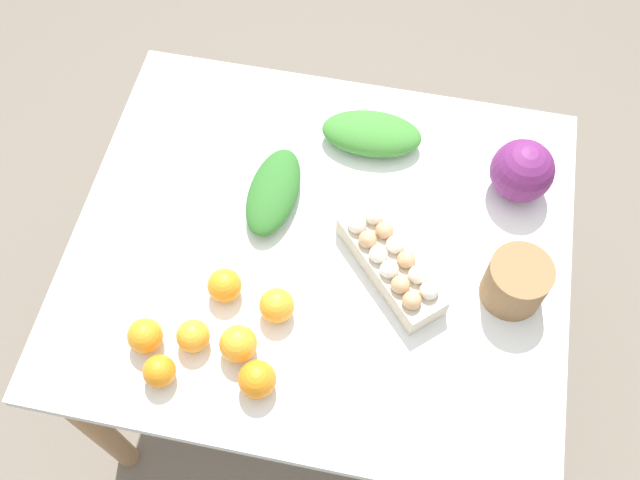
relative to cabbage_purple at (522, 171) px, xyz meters
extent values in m
plane|color=#70665B|center=(-0.42, -0.24, -0.84)|extent=(8.00, 8.00, 0.00)
cube|color=silver|center=(-0.42, -0.24, -0.09)|extent=(1.12, 0.96, 0.03)
cylinder|color=tan|center=(-0.92, -0.66, -0.47)|extent=(0.06, 0.06, 0.74)
cylinder|color=tan|center=(-0.92, 0.18, -0.47)|extent=(0.06, 0.06, 0.74)
cylinder|color=tan|center=(0.08, 0.18, -0.47)|extent=(0.06, 0.06, 0.74)
sphere|color=#6B2366|center=(0.00, 0.00, 0.00)|extent=(0.14, 0.14, 0.14)
cube|color=beige|center=(-0.26, -0.27, -0.04)|extent=(0.27, 0.28, 0.06)
sphere|color=white|center=(-0.34, -0.21, 0.00)|extent=(0.04, 0.04, 0.04)
sphere|color=tan|center=(-0.31, -0.24, 0.00)|extent=(0.04, 0.04, 0.04)
sphere|color=white|center=(-0.29, -0.27, 0.00)|extent=(0.04, 0.04, 0.04)
sphere|color=white|center=(-0.26, -0.30, 0.00)|extent=(0.04, 0.04, 0.04)
sphere|color=tan|center=(-0.23, -0.34, 0.00)|extent=(0.04, 0.04, 0.04)
sphere|color=tan|center=(-0.20, -0.37, 0.00)|extent=(0.04, 0.04, 0.04)
sphere|color=white|center=(-0.31, -0.18, 0.00)|extent=(0.04, 0.04, 0.04)
sphere|color=tan|center=(-0.28, -0.21, 0.00)|extent=(0.04, 0.04, 0.04)
sphere|color=white|center=(-0.25, -0.24, 0.00)|extent=(0.04, 0.04, 0.04)
sphere|color=tan|center=(-0.23, -0.28, 0.00)|extent=(0.04, 0.04, 0.04)
sphere|color=white|center=(-0.20, -0.31, 0.00)|extent=(0.04, 0.04, 0.04)
sphere|color=white|center=(-0.17, -0.34, 0.00)|extent=(0.04, 0.04, 0.04)
cylinder|color=olive|center=(0.01, -0.27, -0.01)|extent=(0.13, 0.13, 0.12)
ellipsoid|color=#2D6B28|center=(-0.55, -0.14, -0.04)|extent=(0.12, 0.25, 0.06)
ellipsoid|color=#3D8433|center=(-0.35, 0.06, -0.04)|extent=(0.25, 0.14, 0.07)
sphere|color=orange|center=(-0.53, -0.52, -0.03)|extent=(0.08, 0.08, 0.08)
sphere|color=orange|center=(-0.60, -0.40, -0.04)|extent=(0.07, 0.07, 0.07)
sphere|color=orange|center=(-0.63, -0.52, -0.04)|extent=(0.07, 0.07, 0.07)
sphere|color=orange|center=(-0.48, -0.42, -0.03)|extent=(0.07, 0.07, 0.07)
sphere|color=orange|center=(-0.73, -0.54, -0.04)|extent=(0.07, 0.07, 0.07)
sphere|color=orange|center=(-0.48, -0.58, -0.03)|extent=(0.08, 0.08, 0.08)
sphere|color=orange|center=(-0.68, -0.60, -0.04)|extent=(0.07, 0.07, 0.07)
camera|label=1|loc=(-0.27, -0.98, 1.34)|focal=40.00mm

